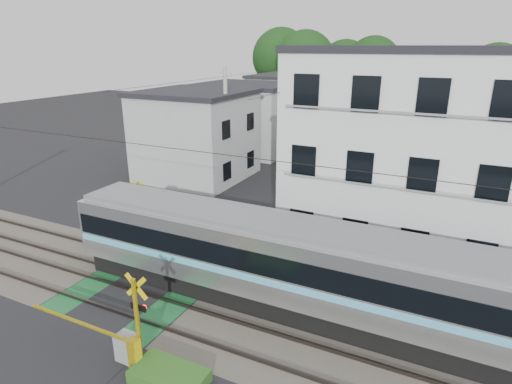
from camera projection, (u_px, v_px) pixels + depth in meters
The scene contains 11 objects.
ground at pixel (143, 286), 17.45m from camera, with size 120.00×120.00×0.00m, color black.
track_bed at pixel (143, 285), 17.44m from camera, with size 120.00×120.00×0.14m.
crossing_signal_near at pixel (128, 343), 13.05m from camera, with size 4.74×0.65×3.09m.
crossing_signal_far at pixel (149, 226), 21.40m from camera, with size 4.74×0.65×3.09m.
apartment_block at pixel (405, 148), 20.48m from camera, with size 10.20×8.36×9.30m.
houses_row at pixel (333, 116), 38.32m from camera, with size 22.07×31.35×6.80m.
tree_hill at pixel (367, 75), 57.75m from camera, with size 40.00×13.95×11.74m.
catenary at pixel (280, 229), 13.79m from camera, with size 60.00×5.04×7.00m.
utility_poles at pixel (309, 110), 36.11m from camera, with size 7.90×42.00×8.00m.
pedestrian at pixel (369, 129), 45.79m from camera, with size 0.58×0.38×1.58m, color #2C2F38.
weed_patches at pixel (176, 293), 16.59m from camera, with size 10.25×8.80×0.40m.
Camera 1 is at (10.85, -11.68, 9.32)m, focal length 30.00 mm.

